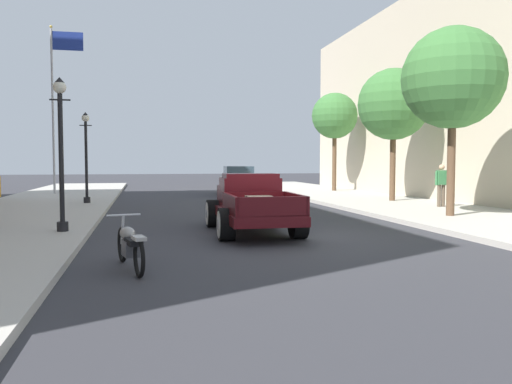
{
  "coord_description": "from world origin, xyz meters",
  "views": [
    {
      "loc": [
        -3.15,
        -12.24,
        1.9
      ],
      "look_at": [
        0.13,
        2.85,
        1.0
      ],
      "focal_mm": 36.46,
      "sensor_mm": 36.0,
      "label": 1
    }
  ],
  "objects_px": {
    "motorcycle_parked": "(130,245)",
    "street_lamp_near": "(61,142)",
    "street_lamp_far": "(86,150)",
    "car_background_tan": "(238,182)",
    "hotrod_truck_maroon": "(251,204)",
    "street_tree_nearest": "(453,79)",
    "street_tree_third": "(335,116)",
    "street_tree_second": "(394,105)",
    "pedestrian_sidewalk_right": "(441,183)",
    "flagpole": "(57,91)"
  },
  "relations": [
    {
      "from": "pedestrian_sidewalk_right",
      "to": "street_tree_nearest",
      "type": "relative_size",
      "value": 0.27
    },
    {
      "from": "street_lamp_far",
      "to": "street_tree_nearest",
      "type": "distance_m",
      "value": 14.69
    },
    {
      "from": "pedestrian_sidewalk_right",
      "to": "street_lamp_near",
      "type": "xyz_separation_m",
      "value": [
        -13.34,
        -4.43,
        1.3
      ]
    },
    {
      "from": "street_lamp_far",
      "to": "hotrod_truck_maroon",
      "type": "bearing_deg",
      "value": -60.74
    },
    {
      "from": "street_lamp_near",
      "to": "street_tree_nearest",
      "type": "relative_size",
      "value": 0.63
    },
    {
      "from": "motorcycle_parked",
      "to": "pedestrian_sidewalk_right",
      "type": "xyz_separation_m",
      "value": [
        11.59,
        8.85,
        0.64
      ]
    },
    {
      "from": "street_tree_nearest",
      "to": "street_tree_third",
      "type": "height_order",
      "value": "street_tree_nearest"
    },
    {
      "from": "pedestrian_sidewalk_right",
      "to": "street_lamp_near",
      "type": "distance_m",
      "value": 14.12
    },
    {
      "from": "car_background_tan",
      "to": "street_tree_third",
      "type": "height_order",
      "value": "street_tree_third"
    },
    {
      "from": "motorcycle_parked",
      "to": "street_tree_nearest",
      "type": "distance_m",
      "value": 12.26
    },
    {
      "from": "car_background_tan",
      "to": "pedestrian_sidewalk_right",
      "type": "xyz_separation_m",
      "value": [
        6.02,
        -11.09,
        0.32
      ]
    },
    {
      "from": "pedestrian_sidewalk_right",
      "to": "street_tree_second",
      "type": "height_order",
      "value": "street_tree_second"
    },
    {
      "from": "street_tree_nearest",
      "to": "street_tree_third",
      "type": "relative_size",
      "value": 1.03
    },
    {
      "from": "hotrod_truck_maroon",
      "to": "street_tree_second",
      "type": "height_order",
      "value": "street_tree_second"
    },
    {
      "from": "hotrod_truck_maroon",
      "to": "car_background_tan",
      "type": "distance_m",
      "value": 15.64
    },
    {
      "from": "street_lamp_far",
      "to": "street_tree_nearest",
      "type": "height_order",
      "value": "street_tree_nearest"
    },
    {
      "from": "car_background_tan",
      "to": "street_tree_nearest",
      "type": "relative_size",
      "value": 0.72
    },
    {
      "from": "motorcycle_parked",
      "to": "flagpole",
      "type": "height_order",
      "value": "flagpole"
    },
    {
      "from": "hotrod_truck_maroon",
      "to": "motorcycle_parked",
      "type": "distance_m",
      "value": 5.47
    },
    {
      "from": "street_lamp_near",
      "to": "street_lamp_far",
      "type": "height_order",
      "value": "same"
    },
    {
      "from": "car_background_tan",
      "to": "street_lamp_far",
      "type": "relative_size",
      "value": 1.14
    },
    {
      "from": "car_background_tan",
      "to": "street_lamp_far",
      "type": "height_order",
      "value": "street_lamp_far"
    },
    {
      "from": "street_lamp_near",
      "to": "street_tree_second",
      "type": "distance_m",
      "value": 15.27
    },
    {
      "from": "motorcycle_parked",
      "to": "street_lamp_near",
      "type": "relative_size",
      "value": 0.54
    },
    {
      "from": "flagpole",
      "to": "street_tree_nearest",
      "type": "height_order",
      "value": "flagpole"
    },
    {
      "from": "flagpole",
      "to": "street_tree_third",
      "type": "bearing_deg",
      "value": -1.93
    },
    {
      "from": "car_background_tan",
      "to": "street_tree_second",
      "type": "xyz_separation_m",
      "value": [
        5.66,
        -7.74,
        3.68
      ]
    },
    {
      "from": "hotrod_truck_maroon",
      "to": "flagpole",
      "type": "height_order",
      "value": "flagpole"
    },
    {
      "from": "hotrod_truck_maroon",
      "to": "pedestrian_sidewalk_right",
      "type": "height_order",
      "value": "pedestrian_sidewalk_right"
    },
    {
      "from": "street_tree_second",
      "to": "car_background_tan",
      "type": "bearing_deg",
      "value": 126.16
    },
    {
      "from": "motorcycle_parked",
      "to": "street_lamp_near",
      "type": "height_order",
      "value": "street_lamp_near"
    },
    {
      "from": "flagpole",
      "to": "street_tree_third",
      "type": "height_order",
      "value": "flagpole"
    },
    {
      "from": "pedestrian_sidewalk_right",
      "to": "street_tree_third",
      "type": "distance_m",
      "value": 12.18
    },
    {
      "from": "hotrod_truck_maroon",
      "to": "street_tree_second",
      "type": "distance_m",
      "value": 11.79
    },
    {
      "from": "pedestrian_sidewalk_right",
      "to": "street_tree_second",
      "type": "distance_m",
      "value": 4.76
    },
    {
      "from": "motorcycle_parked",
      "to": "flagpole",
      "type": "distance_m",
      "value": 22.12
    },
    {
      "from": "pedestrian_sidewalk_right",
      "to": "flagpole",
      "type": "bearing_deg",
      "value": 142.56
    },
    {
      "from": "street_tree_second",
      "to": "street_tree_third",
      "type": "height_order",
      "value": "street_tree_second"
    },
    {
      "from": "street_lamp_far",
      "to": "street_tree_third",
      "type": "distance_m",
      "value": 15.43
    },
    {
      "from": "hotrod_truck_maroon",
      "to": "pedestrian_sidewalk_right",
      "type": "relative_size",
      "value": 3.01
    },
    {
      "from": "motorcycle_parked",
      "to": "street_lamp_near",
      "type": "distance_m",
      "value": 5.14
    },
    {
      "from": "car_background_tan",
      "to": "street_tree_second",
      "type": "distance_m",
      "value": 10.27
    },
    {
      "from": "flagpole",
      "to": "street_lamp_near",
      "type": "bearing_deg",
      "value": -81.22
    },
    {
      "from": "hotrod_truck_maroon",
      "to": "street_tree_third",
      "type": "bearing_deg",
      "value": 62.0
    },
    {
      "from": "flagpole",
      "to": "street_tree_nearest",
      "type": "distance_m",
      "value": 20.97
    },
    {
      "from": "car_background_tan",
      "to": "hotrod_truck_maroon",
      "type": "bearing_deg",
      "value": -99.08
    },
    {
      "from": "motorcycle_parked",
      "to": "car_background_tan",
      "type": "distance_m",
      "value": 20.7
    },
    {
      "from": "hotrod_truck_maroon",
      "to": "street_tree_nearest",
      "type": "distance_m",
      "value": 7.99
    },
    {
      "from": "hotrod_truck_maroon",
      "to": "street_tree_nearest",
      "type": "relative_size",
      "value": 0.82
    },
    {
      "from": "hotrod_truck_maroon",
      "to": "street_tree_nearest",
      "type": "bearing_deg",
      "value": 10.44
    }
  ]
}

